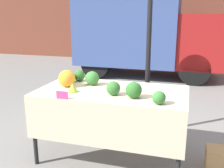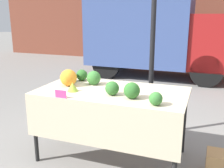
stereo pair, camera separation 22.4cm
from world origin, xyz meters
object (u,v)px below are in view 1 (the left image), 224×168
parked_truck (144,33)px  price_sign (62,95)px  orange_cauliflower (67,78)px  produce_crate (224,161)px

parked_truck → price_sign: (0.00, -5.29, -0.33)m
orange_cauliflower → price_sign: (0.17, -0.48, -0.06)m
parked_truck → orange_cauliflower: bearing=-92.0°
produce_crate → price_sign: bearing=-163.7°
parked_truck → produce_crate: (1.79, -4.76, -1.14)m
price_sign → produce_crate: 2.03m
parked_truck → price_sign: size_ratio=29.44×
orange_cauliflower → produce_crate: bearing=1.3°
produce_crate → orange_cauliflower: bearing=-178.7°
parked_truck → orange_cauliflower: (-0.17, -4.81, -0.27)m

